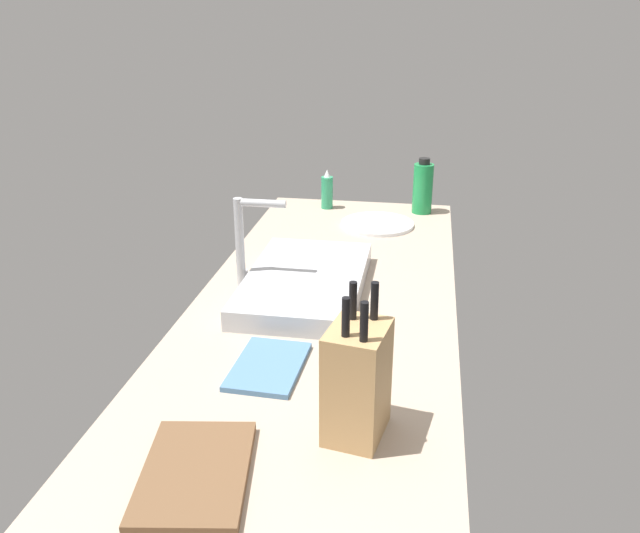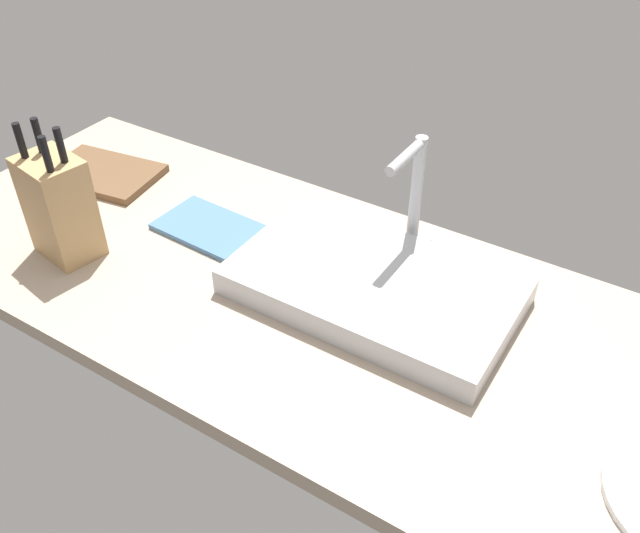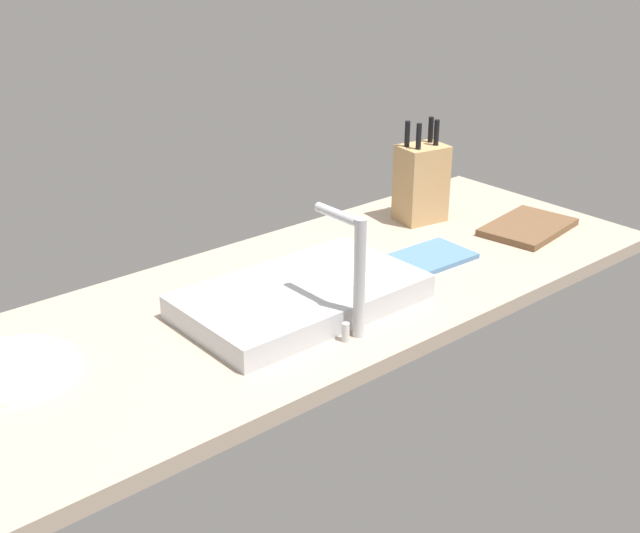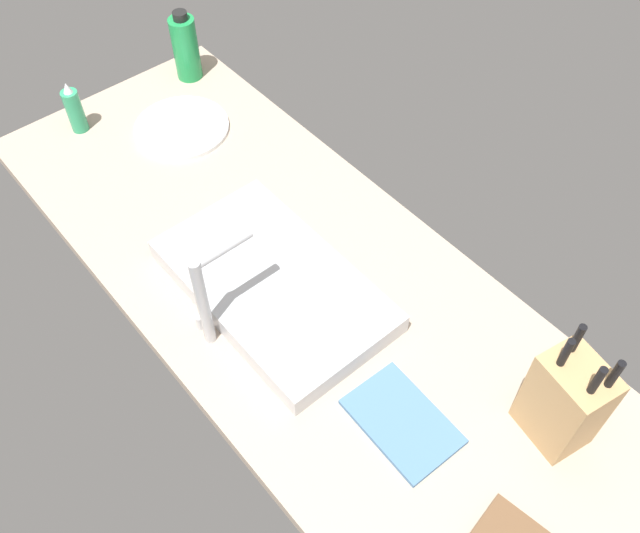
{
  "view_description": "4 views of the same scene",
  "coord_description": "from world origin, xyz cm",
  "px_view_note": "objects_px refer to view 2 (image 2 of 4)",
  "views": [
    {
      "loc": [
        -150.42,
        -24.18,
        75.65
      ],
      "look_at": [
        1.75,
        1.43,
        12.59
      ],
      "focal_mm": 36.43,
      "sensor_mm": 36.0,
      "label": 1
    },
    {
      "loc": [
        48.76,
        -81.16,
        87.33
      ],
      "look_at": [
        -4.13,
        2.62,
        8.91
      ],
      "focal_mm": 38.19,
      "sensor_mm": 36.0,
      "label": 2
    },
    {
      "loc": [
        105.44,
        129.82,
        84.0
      ],
      "look_at": [
        -1.68,
        3.82,
        10.36
      ],
      "focal_mm": 45.88,
      "sensor_mm": 36.0,
      "label": 3
    },
    {
      "loc": [
        -68.67,
        55.84,
        125.93
      ],
      "look_at": [
        -1.31,
        -1.26,
        13.37
      ],
      "focal_mm": 38.71,
      "sensor_mm": 36.0,
      "label": 4
    }
  ],
  "objects_px": {
    "dish_towel": "(208,227)",
    "knife_block": "(59,207)",
    "sink_basin": "(374,286)",
    "cutting_board": "(103,174)",
    "faucet": "(414,190)"
  },
  "relations": [
    {
      "from": "sink_basin",
      "to": "cutting_board",
      "type": "distance_m",
      "value": 0.76
    },
    {
      "from": "sink_basin",
      "to": "cutting_board",
      "type": "bearing_deg",
      "value": 176.97
    },
    {
      "from": "cutting_board",
      "to": "dish_towel",
      "type": "relative_size",
      "value": 1.2
    },
    {
      "from": "faucet",
      "to": "cutting_board",
      "type": "xyz_separation_m",
      "value": [
        -0.75,
        -0.12,
        -0.14
      ]
    },
    {
      "from": "sink_basin",
      "to": "faucet",
      "type": "distance_m",
      "value": 0.2
    },
    {
      "from": "sink_basin",
      "to": "faucet",
      "type": "xyz_separation_m",
      "value": [
        -0.01,
        0.16,
        0.12
      ]
    },
    {
      "from": "dish_towel",
      "to": "knife_block",
      "type": "bearing_deg",
      "value": -132.12
    },
    {
      "from": "sink_basin",
      "to": "dish_towel",
      "type": "xyz_separation_m",
      "value": [
        -0.4,
        0.0,
        -0.02
      ]
    },
    {
      "from": "knife_block",
      "to": "dish_towel",
      "type": "xyz_separation_m",
      "value": [
        0.19,
        0.21,
        -0.1
      ]
    },
    {
      "from": "sink_basin",
      "to": "knife_block",
      "type": "height_order",
      "value": "knife_block"
    },
    {
      "from": "sink_basin",
      "to": "cutting_board",
      "type": "xyz_separation_m",
      "value": [
        -0.75,
        0.04,
        -0.02
      ]
    },
    {
      "from": "dish_towel",
      "to": "faucet",
      "type": "bearing_deg",
      "value": 21.39
    },
    {
      "from": "sink_basin",
      "to": "cutting_board",
      "type": "relative_size",
      "value": 2.03
    },
    {
      "from": "cutting_board",
      "to": "knife_block",
      "type": "bearing_deg",
      "value": -56.23
    },
    {
      "from": "faucet",
      "to": "knife_block",
      "type": "height_order",
      "value": "knife_block"
    }
  ]
}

